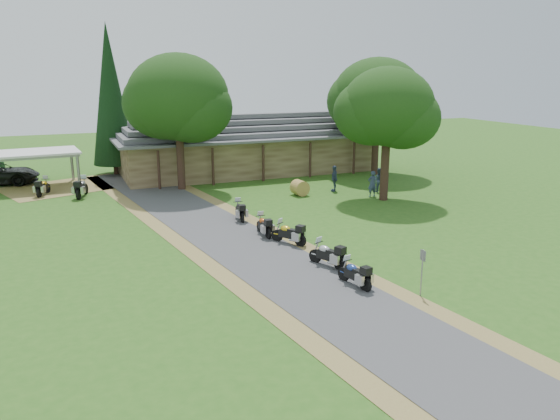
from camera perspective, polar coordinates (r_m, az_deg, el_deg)
name	(u,v)px	position (r m, az deg, el deg)	size (l,w,h in m)	color
ground	(295,277)	(22.83, 1.53, -7.03)	(120.00, 120.00, 0.00)	#2B5A19
driveway	(251,250)	(26.16, -3.04, -4.22)	(46.00, 46.00, 0.00)	#404042
lodge	(244,143)	(46.20, -3.76, 7.04)	(21.40, 9.40, 4.90)	brown
carport	(35,170)	(43.48, -24.26, 3.86)	(6.18, 4.12, 2.68)	silver
motorcycle_row_a	(355,273)	(21.92, 7.79, -6.50)	(1.68, 0.55, 1.15)	navy
motorcycle_row_b	(327,253)	(23.90, 4.99, -4.53)	(1.78, 0.58, 1.22)	#BABBC2
motorcycle_row_c	(289,232)	(26.86, 0.90, -2.35)	(1.77, 0.58, 1.21)	gold
motorcycle_row_d	(264,225)	(28.27, -1.71, -1.54)	(1.70, 0.56, 1.17)	#B44C17
motorcycle_row_e	(240,210)	(31.30, -4.23, 0.02)	(1.72, 0.56, 1.18)	black
motorcycle_carport_a	(43,186)	(40.81, -23.52, 2.30)	(1.84, 0.60, 1.26)	gold
motorcycle_carport_b	(82,187)	(39.28, -20.02, 2.29)	(2.02, 0.66, 1.38)	slate
person_a	(372,182)	(37.43, 9.62, 2.95)	(0.59, 0.43, 2.08)	#364361
person_b	(379,178)	(39.01, 10.26, 3.32)	(0.57, 0.41, 2.00)	#364361
person_c	(334,176)	(38.78, 5.71, 3.53)	(0.61, 0.44, 2.16)	#364361
hay_bale	(300,188)	(37.43, 2.08, 2.34)	(1.05, 1.05, 0.97)	#A88E3D
sign_post	(422,273)	(21.38, 14.60, -6.39)	(0.33, 0.06, 1.85)	gray
oak_lodge_left	(179,115)	(39.29, -10.55, 9.69)	(7.07, 7.07, 10.55)	#163610
oak_lodge_right	(377,112)	(45.24, 10.09, 10.05)	(7.28, 7.28, 10.16)	#163610
oak_driveway	(387,125)	(36.07, 11.11, 8.71)	(5.92, 5.92, 9.86)	#163610
cedar_near	(111,100)	(46.39, -17.26, 10.91)	(3.41, 3.41, 12.06)	black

